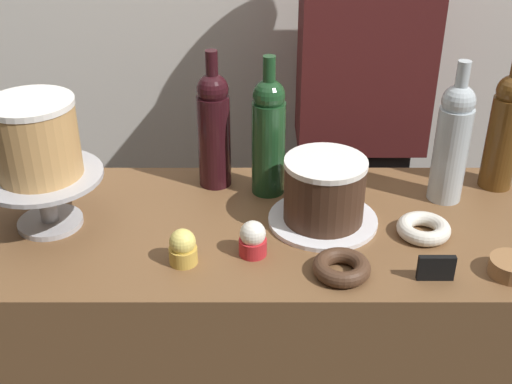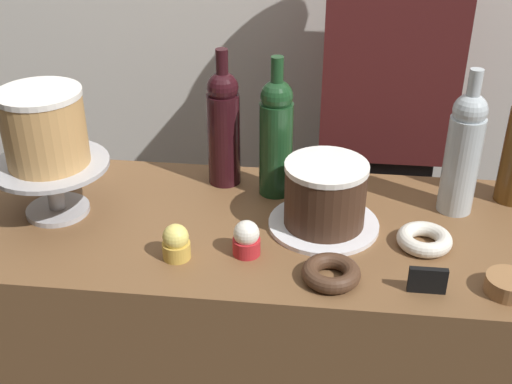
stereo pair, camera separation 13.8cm
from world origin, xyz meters
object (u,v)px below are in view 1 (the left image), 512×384
object	(u,v)px
cake_stand_pedestal	(44,191)
price_sign_chalkboard	(436,268)
barista_figure	(357,144)
cookie_stack	(511,267)
donut_sugar	(424,229)
wine_bottle_amber	(505,130)
wine_bottle_clear	(452,141)
donut_chocolate	(341,267)
cupcake_vanilla	(253,239)
wine_bottle_green	(269,135)
chocolate_round_cake	(324,190)
wine_bottle_dark_red	(214,128)
white_layer_cake	(35,139)
cupcake_lemon	(183,248)
coffee_cup_ceramic	(58,164)

from	to	relation	value
cake_stand_pedestal	price_sign_chalkboard	bearing A→B (deg)	-13.71
barista_figure	cookie_stack	bearing A→B (deg)	-76.04
donut_sugar	wine_bottle_amber	bearing A→B (deg)	44.89
wine_bottle_clear	donut_chocolate	world-z (taller)	wine_bottle_clear
cupcake_vanilla	barista_figure	distance (m)	0.76
wine_bottle_amber	cupcake_vanilla	world-z (taller)	wine_bottle_amber
wine_bottle_green	cupcake_vanilla	distance (m)	0.28
wine_bottle_green	cookie_stack	world-z (taller)	wine_bottle_green
wine_bottle_amber	cupcake_vanilla	bearing A→B (deg)	-153.65
chocolate_round_cake	donut_sugar	size ratio (longest dim) A/B	1.55
cake_stand_pedestal	chocolate_round_cake	size ratio (longest dim) A/B	1.44
cake_stand_pedestal	wine_bottle_clear	xyz separation A→B (m)	(0.87, 0.12, 0.06)
wine_bottle_dark_red	wine_bottle_amber	world-z (taller)	same
wine_bottle_clear	price_sign_chalkboard	bearing A→B (deg)	-106.70
wine_bottle_dark_red	chocolate_round_cake	bearing A→B (deg)	-35.83
cake_stand_pedestal	wine_bottle_amber	size ratio (longest dim) A/B	0.77
white_layer_cake	chocolate_round_cake	distance (m)	0.60
cupcake_lemon	price_sign_chalkboard	xyz separation A→B (m)	(0.48, -0.05, -0.01)
donut_sugar	cookie_stack	world-z (taller)	same
wine_bottle_clear	wine_bottle_amber	distance (m)	0.15
white_layer_cake	barista_figure	distance (m)	0.98
donut_chocolate	barista_figure	world-z (taller)	barista_figure
wine_bottle_dark_red	wine_bottle_amber	xyz separation A→B (m)	(0.66, -0.01, 0.00)
wine_bottle_amber	barista_figure	world-z (taller)	barista_figure
price_sign_chalkboard	coffee_cup_ceramic	bearing A→B (deg)	154.23
wine_bottle_clear	coffee_cup_ceramic	bearing A→B (deg)	174.70
white_layer_cake	price_sign_chalkboard	xyz separation A→B (m)	(0.78, -0.19, -0.18)
chocolate_round_cake	coffee_cup_ceramic	world-z (taller)	chocolate_round_cake
cookie_stack	barista_figure	distance (m)	0.78
wine_bottle_green	cookie_stack	bearing A→B (deg)	-35.20
cupcake_lemon	price_sign_chalkboard	size ratio (longest dim) A/B	1.06
wine_bottle_green	cupcake_lemon	xyz separation A→B (m)	(-0.17, -0.28, -0.11)
cupcake_lemon	barista_figure	size ratio (longest dim) A/B	0.05
white_layer_cake	donut_chocolate	xyz separation A→B (m)	(0.60, -0.17, -0.19)
wine_bottle_dark_red	wine_bottle_clear	bearing A→B (deg)	-7.54
wine_bottle_clear	cupcake_vanilla	distance (m)	0.50
cupcake_lemon	cake_stand_pedestal	bearing A→B (deg)	155.58
barista_figure	coffee_cup_ceramic	bearing A→B (deg)	-154.14
coffee_cup_ceramic	cupcake_vanilla	bearing A→B (deg)	-33.46
cupcake_vanilla	barista_figure	world-z (taller)	barista_figure
cake_stand_pedestal	wine_bottle_clear	size ratio (longest dim) A/B	0.77
chocolate_round_cake	wine_bottle_dark_red	world-z (taller)	wine_bottle_dark_red
white_layer_cake	price_sign_chalkboard	distance (m)	0.82
wine_bottle_green	cupcake_vanilla	xyz separation A→B (m)	(-0.03, -0.26, -0.11)
coffee_cup_ceramic	cake_stand_pedestal	bearing A→B (deg)	-81.44
chocolate_round_cake	wine_bottle_dark_red	bearing A→B (deg)	144.17
chocolate_round_cake	wine_bottle_green	world-z (taller)	wine_bottle_green
wine_bottle_dark_red	donut_sugar	world-z (taller)	wine_bottle_dark_red
cake_stand_pedestal	wine_bottle_dark_red	xyz separation A→B (m)	(0.34, 0.19, 0.06)
coffee_cup_ceramic	barista_figure	distance (m)	0.87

